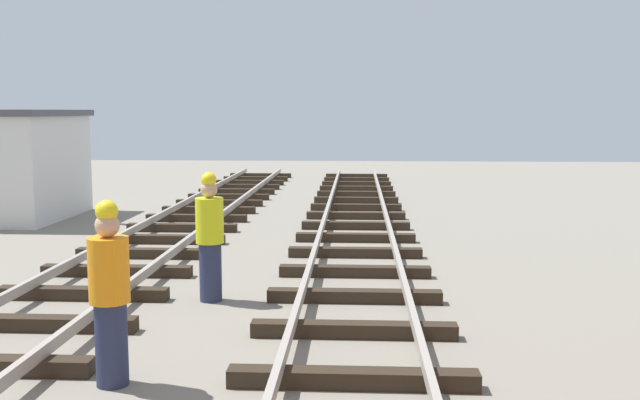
{
  "coord_description": "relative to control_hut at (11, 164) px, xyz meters",
  "views": [
    {
      "loc": [
        1.13,
        1.14,
        2.73
      ],
      "look_at": [
        0.51,
        13.04,
        1.24
      ],
      "focal_mm": 40.2,
      "sensor_mm": 36.0,
      "label": 1
    }
  ],
  "objects": [
    {
      "name": "track_worker_foreground",
      "position": [
        6.69,
        -7.69,
        -0.46
      ],
      "size": [
        0.4,
        0.4,
        1.87
      ],
      "color": "#262D4C",
      "rests_on": "ground"
    },
    {
      "name": "track_worker_distant",
      "position": [
        6.36,
        -10.92,
        -0.46
      ],
      "size": [
        0.4,
        0.4,
        1.87
      ],
      "color": "#262D4C",
      "rests_on": "ground"
    },
    {
      "name": "control_hut",
      "position": [
        0.0,
        0.0,
        0.0
      ],
      "size": [
        3.0,
        3.8,
        2.76
      ],
      "color": "silver",
      "rests_on": "ground"
    }
  ]
}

